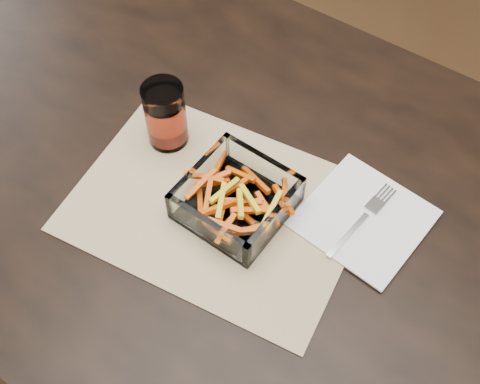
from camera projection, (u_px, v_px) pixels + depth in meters
The scene contains 6 objects.
dining_table at pixel (251, 219), 1.06m from camera, with size 1.60×0.90×0.75m.
placemat at pixel (216, 206), 0.97m from camera, with size 0.45×0.33×0.00m, color tan.
glass_bowl at pixel (236, 200), 0.95m from camera, with size 0.16×0.16×0.06m.
tumbler at pixel (166, 117), 1.00m from camera, with size 0.07×0.07×0.12m.
napkin at pixel (364, 218), 0.96m from camera, with size 0.18×0.18×0.00m, color white.
fork at pixel (363, 218), 0.95m from camera, with size 0.04×0.17×0.00m.
Camera 1 is at (0.30, -0.46, 1.57)m, focal length 45.00 mm.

